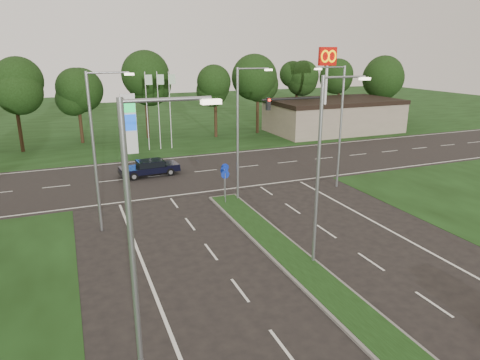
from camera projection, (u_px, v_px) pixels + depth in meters
name	position (u px, v px, depth m)	size (l,w,h in m)	color
ground	(381.00, 340.00, 15.45)	(160.00, 160.00, 0.00)	black
verge_far	(137.00, 120.00, 64.22)	(160.00, 50.00, 0.02)	black
cross_road	(195.00, 172.00, 36.73)	(160.00, 12.00, 0.02)	black
median_kerb	(321.00, 284.00, 18.98)	(2.00, 26.00, 0.12)	slate
commercial_building	(333.00, 116.00, 54.71)	(16.00, 9.00, 4.00)	gray
streetlight_median_near	(322.00, 163.00, 19.66)	(2.53, 0.22, 9.00)	gray
streetlight_median_far	(240.00, 128.00, 28.53)	(2.53, 0.22, 9.00)	gray
streetlight_left_near	(140.00, 251.00, 10.99)	(2.53, 0.22, 9.00)	gray
streetlight_left_far	(97.00, 145.00, 23.41)	(2.53, 0.22, 9.00)	gray
streetlight_right_far	(339.00, 121.00, 31.33)	(2.53, 0.22, 9.00)	gray
traffic_signal	(306.00, 124.00, 32.65)	(5.10, 0.42, 7.00)	black
median_signs	(225.00, 176.00, 29.50)	(1.16, 1.76, 2.38)	gray
gas_pylon	(131.00, 122.00, 42.47)	(5.80, 1.26, 8.00)	silver
mcdonalds_sign	(327.00, 69.00, 47.96)	(2.20, 0.47, 10.40)	silver
treeline_far	(155.00, 80.00, 48.91)	(6.00, 6.00, 9.90)	black
navy_sedan	(150.00, 167.00, 35.56)	(4.87, 2.28, 1.30)	black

